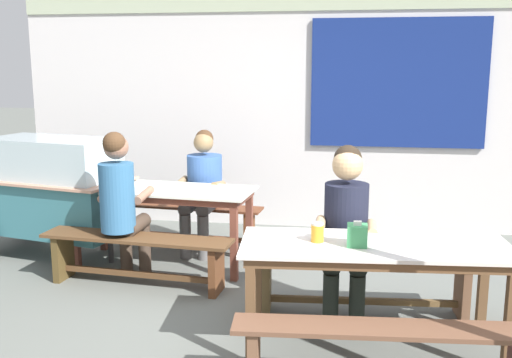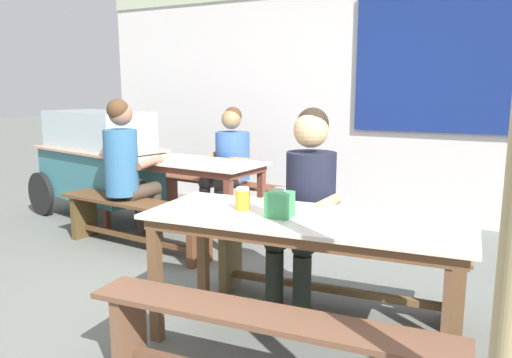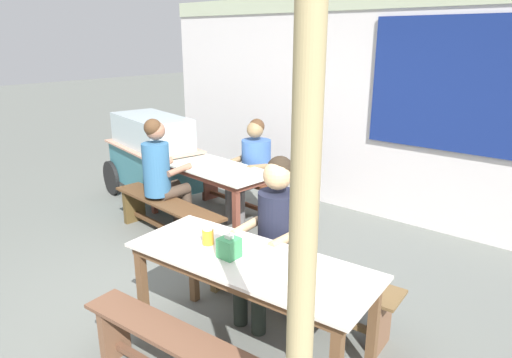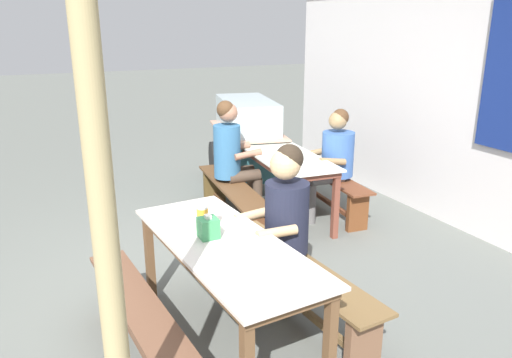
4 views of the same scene
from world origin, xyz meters
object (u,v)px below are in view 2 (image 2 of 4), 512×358
Objects in this scene: dining_table_near at (305,231)px; food_cart at (99,157)px; person_right_near_table at (307,196)px; person_left_back_turned at (127,165)px; condiment_jar at (243,199)px; bench_far_back at (216,195)px; dining_table_far at (179,168)px; bench_far_front at (137,217)px; bench_near_back at (331,262)px; bench_near_front at (263,344)px; person_center_facing at (229,160)px; tissue_box at (280,204)px.

food_cart is at bearing 153.01° from dining_table_near.
dining_table_near is 1.37× the size of person_right_near_table.
condiment_jar is at bearing -29.32° from person_left_back_turned.
dining_table_near is 2.74m from bench_far_back.
food_cart is 3.07m from condiment_jar.
bench_far_front is (-0.05, -0.57, -0.36)m from dining_table_far.
person_left_back_turned is (-2.03, 0.37, 0.45)m from bench_near_back.
food_cart is (-3.06, 2.11, 0.37)m from bench_near_front.
condiment_jar reaches higher than bench_far_back.
dining_table_far is 1.43× the size of person_center_facing.
dining_table_near is 0.68m from bench_near_front.
food_cart reaches higher than bench_near_front.
tissue_box reaches higher than dining_table_near.
person_left_back_turned is at bearing -112.43° from dining_table_far.
food_cart is (-1.19, -0.47, 0.38)m from bench_far_back.
dining_table_far is 1.93m from person_right_near_table.
bench_near_front is (1.92, -2.01, -0.36)m from dining_table_far.
condiment_jar is (-0.41, 0.55, 0.50)m from bench_near_front.
dining_table_near is at bearing -26.99° from food_cart.
person_center_facing is (0.31, 1.06, 0.39)m from bench_far_front.
dining_table_near is 1.34× the size of person_left_back_turned.
bench_near_front is 3.73m from food_cart.
condiment_jar is at bearing -176.76° from dining_table_near.
tissue_box reaches higher than dining_table_far.
person_left_back_turned is at bearing 155.64° from dining_table_near.
person_center_facing is at bearing 15.49° from food_cart.
dining_table_far is at bearing 154.80° from bench_near_back.
person_right_near_table reaches higher than condiment_jar.
bench_near_back is 2.11m from person_left_back_turned.
bench_near_back is (-0.05, 0.57, -0.37)m from dining_table_near.
person_left_back_turned reaches higher than dining_table_near.
condiment_jar is (-0.37, -0.02, 0.14)m from dining_table_near.
bench_far_back is at bearing 21.79° from food_cart.
person_right_near_table is at bearing -11.86° from bench_far_front.
person_center_facing is at bearing 135.01° from person_right_near_table.
bench_near_front is 0.92× the size of food_cart.
person_center_facing reaches higher than bench_near_back.
bench_far_back is at bearing 157.48° from person_center_facing.
dining_table_near is (1.87, -1.43, 0.00)m from dining_table_far.
tissue_box is at bearing -40.55° from dining_table_far.
bench_near_front is 3.02m from person_center_facing.
condiment_jar is (1.56, -0.88, 0.50)m from bench_far_front.
tissue_box is at bearing -148.89° from dining_table_near.
condiment_jar is (1.51, -1.46, 0.14)m from dining_table_far.
bench_far_back is 10.12× the size of tissue_box.
bench_far_back is 1.19m from person_left_back_turned.
dining_table_near is 3.38m from food_cart.
dining_table_far is 2.10m from condiment_jar.
person_right_near_table is 10.15× the size of condiment_jar.
food_cart is (-2.97, 0.96, 0.38)m from bench_near_back.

